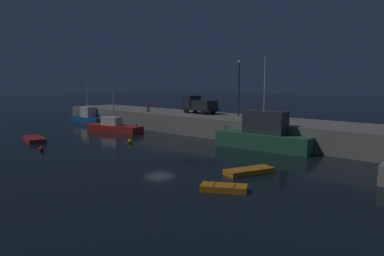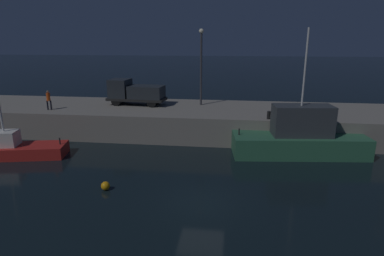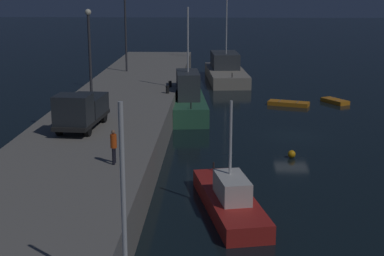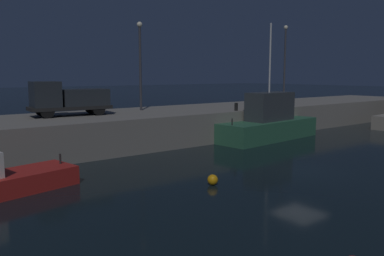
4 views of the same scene
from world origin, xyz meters
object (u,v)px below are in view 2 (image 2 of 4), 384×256
fishing_boat_orange (6,149)px  bollard_west (308,117)px  lamp_post_west (201,61)px  bollard_central (269,115)px  utility_truck (135,92)px  mooring_buoy_mid (105,186)px  dockworker (49,99)px  fishing_boat_white (300,138)px

fishing_boat_orange → bollard_west: (22.61, 4.79, 1.97)m
lamp_post_west → bollard_central: 8.70m
utility_truck → bollard_west: (15.32, -4.29, -0.97)m
mooring_buoy_mid → utility_truck: (-2.13, 13.37, 3.34)m
fishing_boat_orange → mooring_buoy_mid: (9.43, -4.29, -0.40)m
dockworker → bollard_west: dockworker is taller
mooring_buoy_mid → utility_truck: 13.95m
mooring_buoy_mid → lamp_post_west: (4.19, 14.09, 6.31)m
mooring_buoy_mid → bollard_central: (10.12, 9.05, 2.43)m
dockworker → fishing_boat_orange: bearing=-92.7°
fishing_boat_orange → mooring_buoy_mid: fishing_boat_orange is taller
mooring_buoy_mid → bollard_central: 13.79m
bollard_central → mooring_buoy_mid: bearing=-138.2°
fishing_boat_white → mooring_buoy_mid: size_ratio=19.68×
fishing_boat_orange → bollard_west: size_ratio=16.34×
fishing_boat_orange → bollard_central: bearing=13.7°
fishing_boat_white → lamp_post_west: bearing=140.9°
fishing_boat_white → bollard_west: size_ratio=19.21×
utility_truck → dockworker: size_ratio=3.25×
utility_truck → bollard_central: bearing=-19.4°
fishing_boat_white → mooring_buoy_mid: (-12.34, -7.47, -1.09)m
utility_truck → bollard_west: utility_truck is taller
fishing_boat_white → dockworker: fishing_boat_white is taller
fishing_boat_white → lamp_post_west: 11.72m
fishing_boat_orange → dockworker: size_ratio=4.92×
fishing_boat_orange → bollard_west: 23.20m
dockworker → bollard_central: size_ratio=2.77×
fishing_boat_white → bollard_central: fishing_boat_white is taller
lamp_post_west → utility_truck: (-6.33, -0.72, -2.96)m
mooring_buoy_mid → bollard_central: size_ratio=0.81×
lamp_post_west → mooring_buoy_mid: bearing=-106.6°
fishing_boat_orange → lamp_post_west: (13.62, 9.80, 5.91)m
mooring_buoy_mid → utility_truck: bearing=99.1°
dockworker → bollard_west: 22.37m
fishing_boat_white → mooring_buoy_mid: 14.46m
bollard_central → fishing_boat_white: bearing=-35.6°
bollard_west → dockworker: bearing=177.3°
lamp_post_west → bollard_west: bearing=-29.1°
utility_truck → lamp_post_west: bearing=6.5°
lamp_post_west → utility_truck: size_ratio=1.24×
bollard_central → lamp_post_west: bearing=139.7°
mooring_buoy_mid → dockworker: 13.99m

